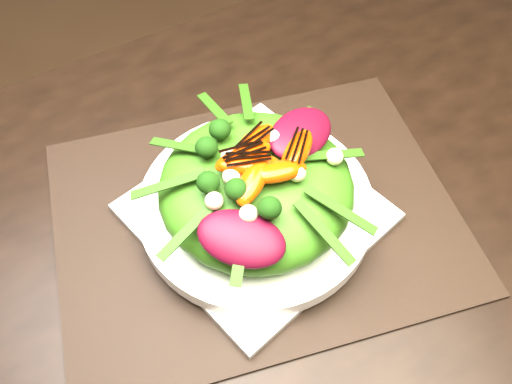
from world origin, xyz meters
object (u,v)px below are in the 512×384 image
dining_table (385,232)px  orange_segment (227,158)px  plate_base (256,212)px  salad_bowl (256,205)px  placemat (256,215)px  lettuce_mound (256,187)px

dining_table → orange_segment: size_ratio=25.51×
plate_base → salad_bowl: 0.01m
salad_bowl → plate_base: bearing=90.0°
dining_table → placemat: 0.15m
placemat → plate_base: size_ratio=1.89×
placemat → salad_bowl: (0.00, -0.00, 0.02)m
plate_base → placemat: bearing=0.0°
placemat → orange_segment: 0.10m
lettuce_mound → salad_bowl: bearing=0.0°
lettuce_mound → orange_segment: (-0.02, 0.02, 0.04)m
salad_bowl → lettuce_mound: size_ratio=1.24×
dining_table → lettuce_mound: size_ratio=7.53×
dining_table → orange_segment: dining_table is taller
plate_base → lettuce_mound: 0.05m
placemat → orange_segment: bearing=139.6°
lettuce_mound → orange_segment: orange_segment is taller
plate_base → salad_bowl: bearing=-90.0°
salad_bowl → placemat: bearing=90.0°
dining_table → lettuce_mound: 0.17m
salad_bowl → dining_table: bearing=-34.3°
placemat → dining_table: bearing=-34.3°
dining_table → lettuce_mound: dining_table is taller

